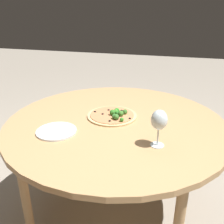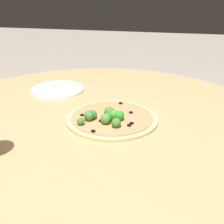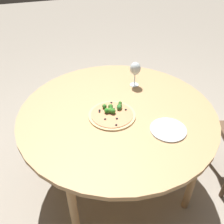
{
  "view_description": "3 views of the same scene",
  "coord_description": "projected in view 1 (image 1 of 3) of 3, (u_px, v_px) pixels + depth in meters",
  "views": [
    {
      "loc": [
        0.33,
        -1.32,
        1.34
      ],
      "look_at": [
        -0.04,
        0.05,
        0.73
      ],
      "focal_mm": 40.0,
      "sensor_mm": 36.0,
      "label": 1
    },
    {
      "loc": [
        0.89,
        0.23,
        1.15
      ],
      "look_at": [
        -0.04,
        0.05,
        0.73
      ],
      "focal_mm": 50.0,
      "sensor_mm": 36.0,
      "label": 2
    },
    {
      "loc": [
        -1.24,
        0.44,
        1.72
      ],
      "look_at": [
        -0.04,
        0.05,
        0.73
      ],
      "focal_mm": 40.0,
      "sensor_mm": 36.0,
      "label": 3
    }
  ],
  "objects": [
    {
      "name": "plate_near",
      "position": [
        56.0,
        131.0,
        1.36
      ],
      "size": [
        0.22,
        0.22,
        0.01
      ],
      "color": "silver",
      "rests_on": "dining_table"
    },
    {
      "name": "pizza",
      "position": [
        113.0,
        115.0,
        1.55
      ],
      "size": [
        0.31,
        0.31,
        0.05
      ],
      "color": "tan",
      "rests_on": "dining_table"
    },
    {
      "name": "dining_table",
      "position": [
        116.0,
        128.0,
        1.53
      ],
      "size": [
        1.32,
        1.32,
        0.7
      ],
      "color": "tan",
      "rests_on": "ground_plane"
    },
    {
      "name": "wine_glass",
      "position": [
        159.0,
        121.0,
        1.18
      ],
      "size": [
        0.08,
        0.08,
        0.19
      ],
      "color": "silver",
      "rests_on": "dining_table"
    },
    {
      "name": "ground_plane",
      "position": [
        115.0,
        209.0,
        1.78
      ],
      "size": [
        12.0,
        12.0,
        0.0
      ],
      "primitive_type": "plane",
      "color": "gray"
    }
  ]
}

